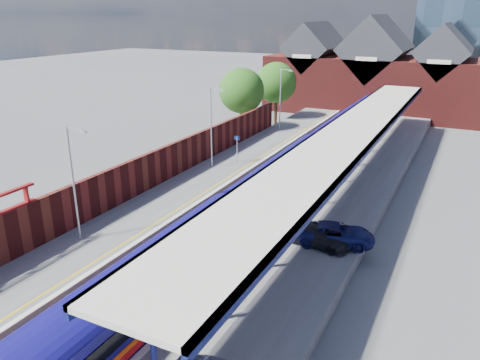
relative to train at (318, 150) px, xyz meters
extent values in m
plane|color=#5B5B5E|center=(-1.49, 2.46, -2.12)|extent=(240.00, 240.00, 0.00)
cube|color=#473D33|center=(-1.49, -7.54, -2.09)|extent=(6.00, 76.00, 0.06)
cube|color=slate|center=(-3.71, -7.54, -2.00)|extent=(0.07, 76.00, 0.14)
cube|color=slate|center=(-2.27, -7.54, -2.00)|extent=(0.07, 76.00, 0.14)
cube|color=slate|center=(-0.71, -7.54, -2.00)|extent=(0.07, 76.00, 0.14)
cube|color=slate|center=(0.73, -7.54, -2.00)|extent=(0.07, 76.00, 0.14)
cube|color=#565659|center=(-6.99, -7.54, -1.62)|extent=(5.00, 76.00, 1.00)
cube|color=#565659|center=(4.51, -7.54, -1.62)|extent=(6.00, 76.00, 1.00)
cube|color=silver|center=(-4.64, -7.54, -1.10)|extent=(0.30, 76.00, 0.05)
cube|color=silver|center=(1.66, -7.54, -1.10)|extent=(0.30, 76.00, 0.05)
cube|color=yellow|center=(-5.24, -7.54, -1.12)|extent=(0.14, 76.00, 0.01)
cube|color=#110E62|center=(0.01, -24.78, -0.22)|extent=(2.94, 16.02, 2.50)
cube|color=#110E62|center=(0.01, -24.78, 1.03)|extent=(2.94, 16.02, 0.60)
cube|color=#110E62|center=(0.01, -8.18, -0.22)|extent=(2.94, 16.02, 2.50)
cube|color=#110E62|center=(0.01, -8.18, 1.03)|extent=(2.94, 16.02, 0.60)
cube|color=#110E62|center=(0.01, 8.42, -0.22)|extent=(2.94, 16.02, 2.50)
cube|color=#110E62|center=(0.01, 8.42, 1.03)|extent=(2.94, 16.02, 0.60)
cube|color=#110E62|center=(0.01, 25.02, -0.22)|extent=(2.94, 16.02, 2.50)
cube|color=#110E62|center=(0.01, 25.02, 1.03)|extent=(2.94, 16.02, 0.60)
cube|color=black|center=(-1.41, 0.12, 0.23)|extent=(0.04, 60.54, 0.70)
cube|color=#E9510F|center=(-1.42, 0.12, -0.57)|extent=(0.03, 55.27, 0.30)
cube|color=red|center=(-1.43, 0.12, -0.82)|extent=(0.03, 55.27, 0.30)
cube|color=black|center=(0.01, 30.62, -1.82)|extent=(2.00, 2.40, 0.60)
cylinder|color=#0D1450|center=(3.51, -29.54, 0.98)|extent=(0.24, 0.24, 4.20)
cylinder|color=#0D1450|center=(3.51, -24.54, 0.98)|extent=(0.24, 0.24, 4.20)
cylinder|color=#0D1450|center=(3.51, -19.54, 0.98)|extent=(0.24, 0.24, 4.20)
cylinder|color=#0D1450|center=(3.51, -14.54, 0.98)|extent=(0.24, 0.24, 4.20)
cylinder|color=#0D1450|center=(3.51, -9.54, 0.98)|extent=(0.24, 0.24, 4.20)
cylinder|color=#0D1450|center=(3.51, -4.54, 0.98)|extent=(0.24, 0.24, 4.20)
cylinder|color=#0D1450|center=(3.51, 0.46, 0.98)|extent=(0.24, 0.24, 4.20)
cylinder|color=#0D1450|center=(3.51, 5.46, 0.98)|extent=(0.24, 0.24, 4.20)
cylinder|color=#0D1450|center=(3.51, 10.46, 0.98)|extent=(0.24, 0.24, 4.20)
cylinder|color=#0D1450|center=(3.51, 15.46, 0.98)|extent=(0.24, 0.24, 4.20)
cube|color=beige|center=(4.01, -5.54, 3.23)|extent=(4.50, 52.00, 0.25)
cube|color=#0D1450|center=(1.86, -5.54, 3.08)|extent=(0.20, 52.00, 0.55)
cube|color=#0D1450|center=(6.16, -5.54, 3.08)|extent=(0.20, 52.00, 0.55)
cylinder|color=#A5A8AA|center=(-7.99, -21.54, 2.38)|extent=(0.12, 0.12, 7.00)
cube|color=#A5A8AA|center=(-7.39, -21.54, 5.78)|extent=(1.20, 0.08, 0.08)
cube|color=#A5A8AA|center=(-6.79, -21.54, 5.68)|extent=(0.45, 0.18, 0.12)
cylinder|color=#A5A8AA|center=(-7.99, -5.54, 2.38)|extent=(0.12, 0.12, 7.00)
cube|color=#A5A8AA|center=(-7.39, -5.54, 5.78)|extent=(1.20, 0.08, 0.08)
cube|color=#A5A8AA|center=(-6.79, -5.54, 5.68)|extent=(0.45, 0.18, 0.12)
cylinder|color=#A5A8AA|center=(-7.99, 10.46, 2.38)|extent=(0.12, 0.12, 7.00)
cube|color=#A5A8AA|center=(-7.39, 10.46, 5.78)|extent=(1.20, 0.08, 0.08)
cube|color=#A5A8AA|center=(-6.79, 10.46, 5.68)|extent=(0.45, 0.18, 0.12)
cylinder|color=#A5A8AA|center=(-6.49, -3.54, 0.13)|extent=(0.08, 0.08, 2.50)
cube|color=#0C194C|center=(-6.49, -3.54, 1.18)|extent=(0.55, 0.06, 0.35)
cube|color=#571917|center=(-9.59, -13.54, 0.28)|extent=(0.35, 50.00, 2.80)
cube|color=maroon|center=(-9.59, -23.54, 2.18)|extent=(0.30, 0.12, 1.00)
cube|color=#571917|center=(-1.49, 30.46, 1.88)|extent=(30.00, 12.00, 8.00)
cube|color=#232328|center=(-10.49, 30.46, 7.08)|extent=(7.13, 12.00, 7.13)
cube|color=#232328|center=(-1.49, 30.46, 7.08)|extent=(9.16, 12.00, 9.16)
cube|color=#232328|center=(7.51, 30.46, 7.08)|extent=(7.13, 12.00, 7.13)
cube|color=beige|center=(-10.49, 24.41, 6.08)|extent=(2.80, 0.15, 0.50)
cube|color=beige|center=(-1.49, 24.41, 6.08)|extent=(2.80, 0.15, 0.50)
cube|color=beige|center=(7.51, 24.41, 6.08)|extent=(2.80, 0.15, 0.50)
cylinder|color=#382314|center=(-11.99, 8.46, -0.12)|extent=(0.44, 0.44, 4.00)
sphere|color=#1F5115|center=(-11.99, 8.46, 3.38)|extent=(5.20, 5.20, 5.20)
sphere|color=#1F5115|center=(-11.19, 7.96, 2.68)|extent=(3.20, 3.20, 3.20)
cylinder|color=#382314|center=(-10.99, 16.46, -0.12)|extent=(0.44, 0.44, 4.00)
sphere|color=#1F5115|center=(-10.99, 16.46, 3.38)|extent=(5.20, 5.20, 5.20)
sphere|color=#1F5115|center=(-10.19, 15.96, 2.68)|extent=(3.20, 3.20, 3.20)
imported|color=black|center=(5.04, -15.85, -0.54)|extent=(4.20, 2.19, 1.16)
imported|color=navy|center=(5.98, -15.24, -0.49)|extent=(4.97, 3.26, 1.27)
camera|label=1|loc=(12.06, -39.98, 11.76)|focal=35.00mm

